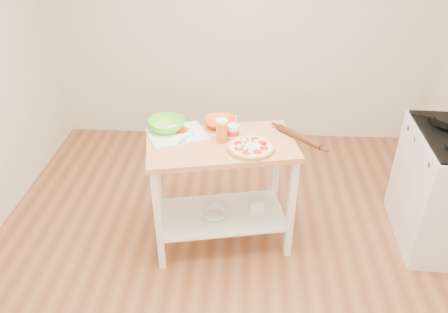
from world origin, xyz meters
The scene contains 13 objects.
room_shell centered at (0.00, 0.00, 1.35)m, with size 4.04×4.54×2.74m.
prep_island centered at (-0.13, 0.46, 0.64)m, with size 1.14×0.76×0.90m.
pizza centered at (0.08, 0.38, 0.92)m, with size 0.33×0.33×0.05m.
cutting_board centered at (-0.46, 0.55, 0.91)m, with size 0.49×0.44×0.04m.
spatula centered at (-0.39, 0.47, 0.92)m, with size 0.11×0.14×0.01m.
knife centered at (-0.54, 0.60, 0.92)m, with size 0.27×0.06×0.01m.
orange_bowl centered at (-0.16, 0.71, 0.93)m, with size 0.23×0.23×0.06m, color #F54818.
green_bowl centered at (-0.54, 0.62, 0.94)m, with size 0.27×0.27×0.08m, color #5EEA2C.
beer_pint centered at (-0.13, 0.48, 0.98)m, with size 0.08×0.08×0.17m.
yogurt_tub centered at (-0.05, 0.52, 0.95)m, with size 0.09×0.09×0.19m.
rolling_pin centered at (0.42, 0.53, 0.92)m, with size 0.05×0.05×0.40m, color #502512.
shelf_glass_bowl centered at (-0.18, 0.42, 0.29)m, with size 0.20×0.20×0.06m, color silver.
shelf_bin centered at (0.14, 0.51, 0.31)m, with size 0.11×0.11×0.11m, color white.
Camera 1 is at (0.03, -2.21, 2.43)m, focal length 35.00 mm.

